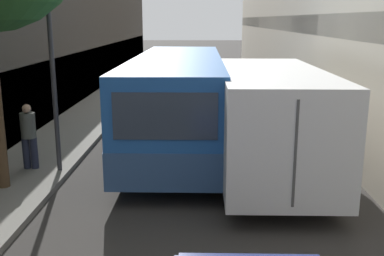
{
  "coord_description": "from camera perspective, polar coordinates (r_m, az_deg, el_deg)",
  "views": [
    {
      "loc": [
        0.08,
        0.12,
        3.95
      ],
      "look_at": [
        -0.14,
        9.83,
        1.6
      ],
      "focal_mm": 42.0,
      "sensor_mm": 36.0,
      "label": 1
    }
  ],
  "objects": [
    {
      "name": "sidewalk_left",
      "position": [
        16.06,
        -15.56,
        -0.89
      ],
      "size": [
        2.39,
        60.0,
        0.14
      ],
      "color": "gray",
      "rests_on": "ground_plane"
    },
    {
      "name": "box_truck",
      "position": [
        12.37,
        9.08,
        2.19
      ],
      "size": [
        2.46,
        8.8,
        2.77
      ],
      "color": "silver",
      "rests_on": "ground_plane"
    },
    {
      "name": "bus",
      "position": [
        14.15,
        -1.73,
        3.72
      ],
      "size": [
        2.63,
        10.27,
        2.85
      ],
      "color": "#1E519E",
      "rests_on": "ground_plane"
    },
    {
      "name": "ground_plane",
      "position": [
        15.4,
        0.95,
        -1.27
      ],
      "size": [
        150.0,
        150.0,
        0.0
      ],
      "primitive_type": "plane",
      "color": "#33302D"
    },
    {
      "name": "pedestrian",
      "position": [
        12.38,
        -20.03,
        -0.76
      ],
      "size": [
        0.4,
        0.38,
        1.71
      ],
      "color": "#23283D",
      "rests_on": "sidewalk_left"
    }
  ]
}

